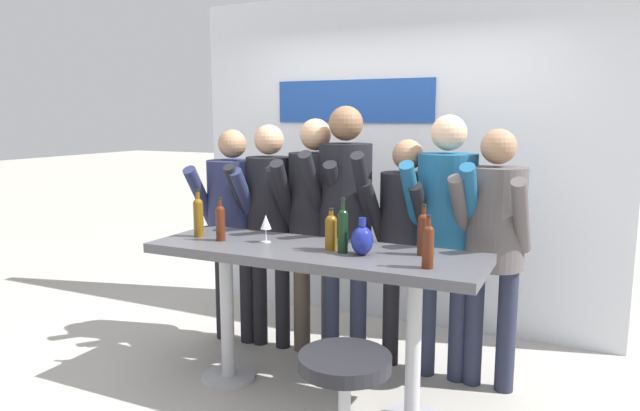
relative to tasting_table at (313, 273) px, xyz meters
name	(u,v)px	position (x,y,z in m)	size (l,w,h in m)	color
ground_plane	(313,398)	(0.00, 0.00, -0.82)	(40.00, 40.00, 0.00)	#B2ADA3
back_wall	(395,160)	(0.00, 1.61, 0.58)	(3.67, 0.12, 2.78)	silver
tasting_table	(313,273)	(0.00, 0.00, 0.00)	(2.07, 0.66, 0.97)	#4C4C51
bar_stool	(345,396)	(0.49, -0.67, -0.39)	(0.47, 0.47, 0.64)	#B2B2B7
person_far_left	(233,213)	(-0.98, 0.60, 0.20)	(0.50, 0.58, 1.67)	black
person_left	(269,211)	(-0.66, 0.61, 0.24)	(0.45, 0.56, 1.70)	black
person_center_left	(315,211)	(-0.30, 0.65, 0.26)	(0.53, 0.63, 1.75)	#473D33
person_center	(345,206)	(-0.04, 0.60, 0.32)	(0.48, 0.60, 1.84)	#23283D
person_center_right	(405,230)	(0.38, 0.68, 0.18)	(0.46, 0.55, 1.61)	black
person_right	(446,219)	(0.66, 0.63, 0.28)	(0.46, 0.56, 1.78)	#23283D
person_far_right	(494,232)	(0.97, 0.62, 0.22)	(0.47, 0.56, 1.69)	#23283D
wine_bottle_0	(428,244)	(0.75, -0.15, 0.28)	(0.06, 0.06, 0.28)	#4C1E0F
wine_bottle_1	(198,215)	(-0.84, -0.02, 0.30)	(0.07, 0.07, 0.32)	brown
wine_bottle_2	(220,221)	(-0.63, -0.06, 0.28)	(0.06, 0.06, 0.28)	#4C1E0F
wine_bottle_3	(331,230)	(0.11, 0.01, 0.27)	(0.07, 0.07, 0.25)	brown
wine_bottle_4	(423,232)	(0.65, 0.12, 0.29)	(0.07, 0.07, 0.30)	#4C1E0F
wine_bottle_5	(343,228)	(0.21, -0.02, 0.30)	(0.06, 0.06, 0.33)	black
wine_glass_0	(266,223)	(-0.34, 0.03, 0.28)	(0.07, 0.07, 0.18)	silver
decorative_vase	(362,240)	(0.33, -0.03, 0.24)	(0.13, 0.13, 0.22)	navy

